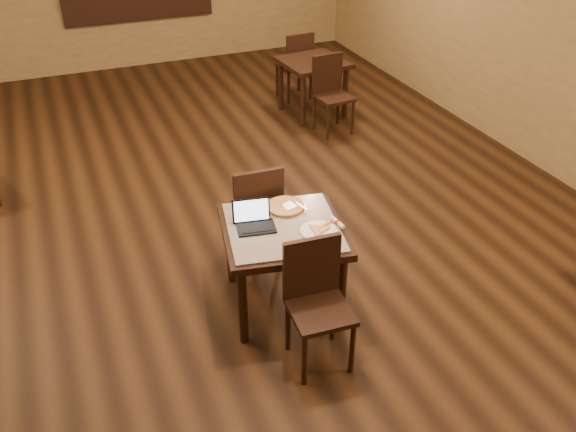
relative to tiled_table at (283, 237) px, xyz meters
name	(u,v)px	position (x,y,z in m)	size (l,w,h in m)	color
ground	(197,222)	(-0.34, 1.46, -0.66)	(10.00, 10.00, 0.00)	black
wall_right	(545,29)	(3.66, 1.46, 0.84)	(0.02, 10.00, 3.00)	#95784C
tiled_table	(283,237)	(0.00, 0.00, 0.00)	(1.08, 1.08, 0.76)	black
chair_main_near	(316,296)	(0.01, -0.61, -0.11)	(0.45, 0.45, 0.97)	black
chair_main_far	(256,210)	(0.00, 0.61, -0.10)	(0.45, 0.45, 0.99)	black
laptop	(254,220)	(-0.20, 0.10, 0.16)	(0.32, 0.28, 0.20)	black
plate	(319,231)	(0.22, -0.18, 0.11)	(0.28, 0.28, 0.02)	white
pizza_slice	(319,230)	(0.22, -0.18, 0.13)	(0.19, 0.19, 0.02)	beige
pizza_pan	(285,207)	(0.12, 0.24, 0.11)	(0.34, 0.34, 0.01)	silver
pizza_whole	(285,206)	(0.12, 0.24, 0.12)	(0.31, 0.31, 0.02)	beige
spatula	(289,206)	(0.14, 0.22, 0.13)	(0.10, 0.25, 0.01)	silver
napkin_roll	(338,223)	(0.40, -0.14, 0.12)	(0.05, 0.16, 0.04)	white
other_table_a	(313,70)	(1.86, 3.53, -0.04)	(0.86, 0.86, 0.75)	black
other_table_a_chair_near	(331,89)	(1.85, 2.96, -0.11)	(0.45, 0.45, 0.97)	black
other_table_a_chair_far	(297,62)	(1.87, 4.09, -0.11)	(0.45, 0.45, 0.97)	black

